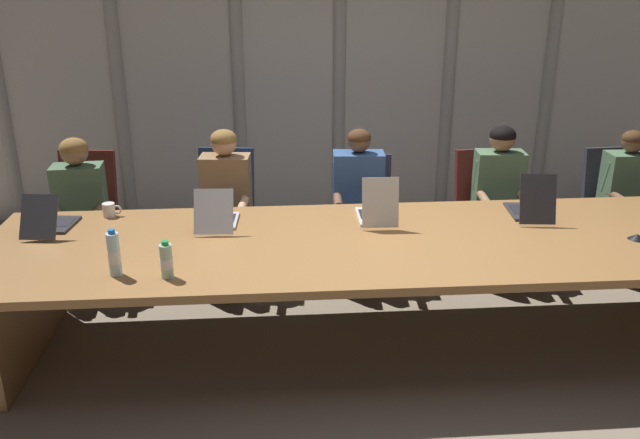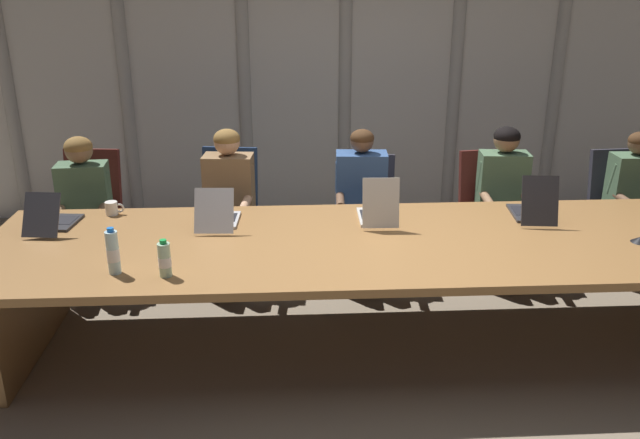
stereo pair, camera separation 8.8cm
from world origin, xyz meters
TOP-DOWN VIEW (x-y plane):
  - ground_plane at (0.00, 0.00)m, footprint 14.53×14.53m
  - conference_table at (0.00, 0.00)m, footprint 4.93×1.36m
  - curtain_backdrop at (0.00, 2.59)m, footprint 7.26×0.17m
  - laptop_left_end at (-2.10, 0.33)m, footprint 0.27×0.46m
  - laptop_left_mid at (-1.05, 0.32)m, footprint 0.27×0.44m
  - laptop_center at (0.00, 0.32)m, footprint 0.24×0.41m
  - laptop_right_mid at (1.05, 0.33)m, footprint 0.28×0.47m
  - office_chair_left_end at (-2.13, 1.14)m, footprint 0.60×0.60m
  - office_chair_left_mid at (-1.07, 1.14)m, footprint 0.60×0.61m
  - office_chair_center at (0.03, 1.14)m, footprint 0.60×0.60m
  - office_chair_right_mid at (1.04, 1.14)m, footprint 0.60×0.60m
  - office_chair_right_end at (2.12, 1.14)m, footprint 0.60×0.60m
  - person_left_end at (-2.12, 0.98)m, footprint 0.40×0.56m
  - person_left_mid at (-1.04, 0.98)m, footprint 0.41×0.57m
  - person_center at (-0.03, 0.98)m, footprint 0.42×0.56m
  - person_right_mid at (1.08, 0.98)m, footprint 0.42×0.57m
  - person_right_end at (2.13, 0.97)m, footprint 0.37×0.55m
  - water_bottle_primary at (-1.55, -0.39)m, footprint 0.07×0.07m
  - water_bottle_secondary at (-1.26, -0.45)m, footprint 0.07×0.07m
  - coffee_mug_near at (-1.79, 0.56)m, footprint 0.13×0.08m
  - conference_mic_left_side at (1.56, -0.13)m, footprint 0.11×0.11m

SIDE VIEW (x-z plane):
  - ground_plane at x=0.00m, z-range 0.00..0.00m
  - office_chair_center at x=0.03m, z-range -0.11..0.82m
  - office_chair_right_end at x=2.12m, z-range -0.11..0.83m
  - office_chair_right_mid at x=1.04m, z-range -0.11..0.83m
  - office_chair_left_mid at x=-1.07m, z-range -0.12..0.87m
  - office_chair_left_end at x=-2.13m, z-range -0.12..0.87m
  - conference_table at x=0.00m, z-range 0.24..0.97m
  - person_right_end at x=2.13m, z-range 0.07..1.21m
  - person_left_end at x=-2.12m, z-range 0.09..1.25m
  - person_center at x=-0.03m, z-range 0.08..1.26m
  - person_right_mid at x=1.08m, z-range 0.09..1.28m
  - person_left_mid at x=-1.04m, z-range 0.09..1.28m
  - conference_mic_left_side at x=1.56m, z-range 0.73..0.76m
  - coffee_mug_near at x=-1.79m, z-range 0.73..0.82m
  - laptop_left_end at x=-2.10m, z-range 0.65..0.92m
  - laptop_left_mid at x=-1.05m, z-range 0.64..0.93m
  - laptop_right_mid at x=1.05m, z-range 0.63..0.96m
  - laptop_center at x=0.00m, z-range 0.62..0.96m
  - water_bottle_secondary at x=-1.26m, z-range 0.72..0.93m
  - water_bottle_primary at x=-1.55m, z-range 0.72..0.98m
  - curtain_backdrop at x=0.00m, z-range 0.00..2.96m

